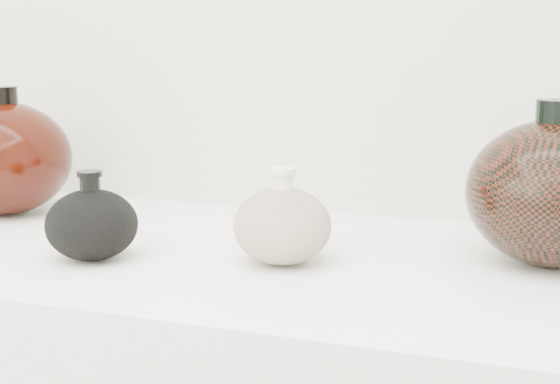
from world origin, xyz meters
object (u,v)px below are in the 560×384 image
(black_gourd_vase, at_px, (92,224))
(cream_gourd_vase, at_px, (282,225))
(right_round_pot, at_px, (554,192))
(left_round_pot, at_px, (4,158))

(black_gourd_vase, distance_m, cream_gourd_vase, 0.22)
(black_gourd_vase, bearing_deg, right_round_pot, 17.41)
(cream_gourd_vase, bearing_deg, black_gourd_vase, -164.32)
(cream_gourd_vase, distance_m, left_round_pot, 0.49)
(left_round_pot, bearing_deg, right_round_pot, -0.96)
(black_gourd_vase, bearing_deg, left_round_pot, 146.56)
(black_gourd_vase, height_order, right_round_pot, right_round_pot)
(black_gourd_vase, relative_size, left_round_pot, 0.69)
(left_round_pot, height_order, right_round_pot, same)
(cream_gourd_vase, xyz_separation_m, right_round_pot, (0.29, 0.10, 0.04))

